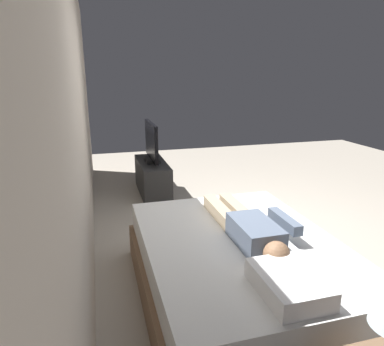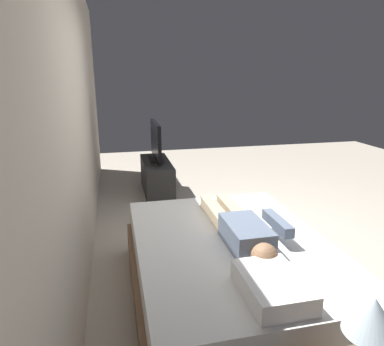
{
  "view_description": "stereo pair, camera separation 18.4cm",
  "coord_description": "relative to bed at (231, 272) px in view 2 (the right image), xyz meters",
  "views": [
    {
      "loc": [
        -3.02,
        1.56,
        1.77
      ],
      "look_at": [
        0.6,
        0.55,
        0.69
      ],
      "focal_mm": 32.4,
      "sensor_mm": 36.0,
      "label": 1
    },
    {
      "loc": [
        -3.07,
        1.38,
        1.77
      ],
      "look_at": [
        0.6,
        0.55,
        0.69
      ],
      "focal_mm": 32.4,
      "sensor_mm": 36.0,
      "label": 2
    }
  ],
  "objects": [
    {
      "name": "bed",
      "position": [
        0.0,
        0.0,
        0.0
      ],
      "size": [
        2.04,
        1.53,
        0.54
      ],
      "color": "brown",
      "rests_on": "ground"
    },
    {
      "name": "ground_plane",
      "position": [
        0.78,
        -0.55,
        -0.26
      ],
      "size": [
        10.0,
        10.0,
        0.0
      ],
      "primitive_type": "plane",
      "color": "#ADA393"
    },
    {
      "name": "tv_stand",
      "position": [
        2.77,
        0.24,
        -0.01
      ],
      "size": [
        1.1,
        0.4,
        0.5
      ],
      "primitive_type": "cube",
      "color": "#2D2D2D",
      "rests_on": "ground"
    },
    {
      "name": "pillow",
      "position": [
        -0.7,
        0.0,
        0.34
      ],
      "size": [
        0.48,
        0.34,
        0.12
      ],
      "primitive_type": "cube",
      "color": "white",
      "rests_on": "bed"
    },
    {
      "name": "tv",
      "position": [
        2.77,
        0.24,
        0.52
      ],
      "size": [
        0.88,
        0.2,
        0.59
      ],
      "color": "black",
      "rests_on": "tv_stand"
    },
    {
      "name": "remote",
      "position": [
        0.18,
        -0.49,
        0.29
      ],
      "size": [
        0.15,
        0.04,
        0.02
      ],
      "primitive_type": "cube",
      "color": "black",
      "rests_on": "bed"
    },
    {
      "name": "back_wall",
      "position": [
        1.18,
        1.17,
        1.14
      ],
      "size": [
        6.4,
        0.1,
        2.8
      ],
      "primitive_type": "cube",
      "color": "beige",
      "rests_on": "ground"
    },
    {
      "name": "person",
      "position": [
        0.03,
        -0.09,
        0.36
      ],
      "size": [
        1.26,
        0.46,
        0.18
      ],
      "color": "slate",
      "rests_on": "bed"
    },
    {
      "name": "lamp",
      "position": [
        -1.32,
        -0.12,
        0.59
      ],
      "size": [
        0.22,
        0.22,
        0.42
      ],
      "color": "#59595B",
      "rests_on": "nightstand"
    }
  ]
}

